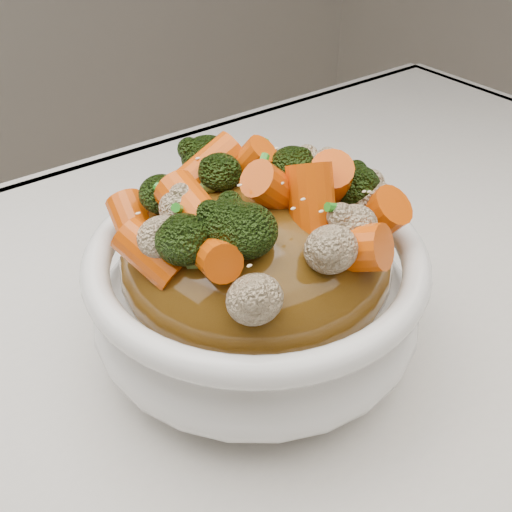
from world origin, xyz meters
TOP-DOWN VIEW (x-y plane):
  - tablecloth at (0.00, 0.00)m, footprint 1.20×0.80m
  - bowl at (-0.00, 0.04)m, footprint 0.26×0.26m
  - sauce_base at (-0.00, 0.04)m, footprint 0.21×0.21m
  - carrots at (-0.00, 0.04)m, footprint 0.21×0.21m
  - broccoli at (-0.00, 0.04)m, footprint 0.21×0.21m
  - cauliflower at (-0.00, 0.04)m, footprint 0.21×0.21m
  - scallions at (-0.00, 0.04)m, footprint 0.16×0.16m
  - sesame_seeds at (-0.00, 0.04)m, footprint 0.19×0.19m

SIDE VIEW (x-z plane):
  - tablecloth at x=0.00m, z-range 0.71..0.75m
  - bowl at x=0.00m, z-range 0.75..0.84m
  - sauce_base at x=0.00m, z-range 0.78..0.88m
  - cauliflower at x=0.00m, z-range 0.88..0.92m
  - broccoli at x=0.00m, z-range 0.87..0.92m
  - carrots at x=0.00m, z-range 0.87..0.93m
  - scallions at x=0.00m, z-range 0.89..0.91m
  - sesame_seeds at x=0.00m, z-range 0.90..0.90m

